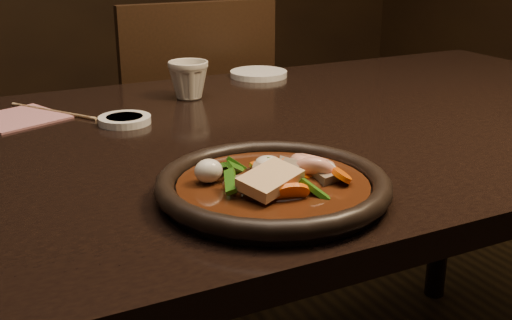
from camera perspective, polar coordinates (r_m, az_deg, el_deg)
name	(u,v)px	position (r m, az deg, el deg)	size (l,w,h in m)	color
table	(303,162)	(1.18, 4.23, -0.22)	(1.60, 0.90, 0.75)	black
chair	(187,149)	(1.82, -6.18, 1.00)	(0.44, 0.44, 0.91)	black
plate	(273,186)	(0.82, 1.52, -2.37)	(0.30, 0.30, 0.03)	black
stirfry	(279,180)	(0.82, 2.10, -1.83)	(0.21, 0.16, 0.06)	#341609
soy_dish	(125,120)	(1.16, -11.59, 3.51)	(0.09, 0.09, 0.01)	white
saucer_right	(259,74)	(1.53, 0.24, 7.67)	(0.13, 0.13, 0.01)	white
tea_cup	(189,79)	(1.32, -6.01, 7.21)	(0.08, 0.08, 0.08)	beige
chopsticks	(53,111)	(1.27, -17.62, 4.16)	(0.12, 0.18, 0.01)	tan
napkin	(19,118)	(1.25, -20.35, 3.52)	(0.14, 0.14, 0.00)	#B06C6F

